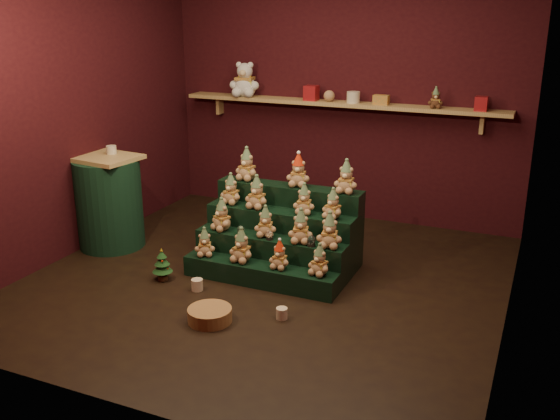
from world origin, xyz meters
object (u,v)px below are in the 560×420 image
at_px(snow_globe_b, 270,235).
at_px(side_table, 109,202).
at_px(mug_left, 197,285).
at_px(mug_right, 282,313).
at_px(riser_tier_front, 260,274).
at_px(wicker_basket, 210,315).
at_px(brown_bear, 436,98).
at_px(snow_globe_c, 311,241).
at_px(mini_christmas_tree, 162,264).
at_px(snow_globe_a, 241,230).
at_px(white_bear, 245,75).

height_order(snow_globe_b, side_table, side_table).
xyz_separation_m(mug_left, mug_right, (0.86, -0.18, -0.00)).
bearing_deg(mug_left, riser_tier_front, 36.97).
distance_m(wicker_basket, brown_bear, 3.22).
xyz_separation_m(snow_globe_c, wicker_basket, (-0.47, -0.92, -0.36)).
relative_size(mini_christmas_tree, brown_bear, 1.46).
xyz_separation_m(mini_christmas_tree, mug_right, (1.25, -0.24, -0.10)).
xyz_separation_m(snow_globe_a, snow_globe_c, (0.67, 0.00, 0.00)).
bearing_deg(wicker_basket, snow_globe_b, 84.86).
height_order(mug_left, brown_bear, brown_bear).
bearing_deg(brown_bear, wicker_basket, -129.08).
relative_size(snow_globe_a, mug_left, 0.89).
height_order(riser_tier_front, snow_globe_c, snow_globe_c).
bearing_deg(white_bear, snow_globe_a, -75.01).
bearing_deg(brown_bear, mini_christmas_tree, -147.06).
distance_m(snow_globe_b, white_bear, 2.40).
bearing_deg(snow_globe_a, brown_bear, 53.62).
xyz_separation_m(snow_globe_b, wicker_basket, (-0.08, -0.92, -0.35)).
relative_size(riser_tier_front, mug_left, 14.19).
relative_size(snow_globe_a, white_bear, 0.18).
relative_size(side_table, mini_christmas_tree, 3.07).
height_order(snow_globe_c, white_bear, white_bear).
relative_size(riser_tier_front, side_table, 1.51).
bearing_deg(snow_globe_a, mug_left, -109.79).
distance_m(side_table, mini_christmas_tree, 1.11).
xyz_separation_m(snow_globe_a, mug_left, (-0.17, -0.49, -0.35)).
distance_m(snow_globe_a, mug_right, 1.02).
bearing_deg(riser_tier_front, snow_globe_a, 148.17).
xyz_separation_m(mug_left, brown_bear, (1.48, 2.26, 1.37)).
bearing_deg(mini_christmas_tree, brown_bear, 49.67).
bearing_deg(white_bear, wicker_basket, -79.21).
xyz_separation_m(riser_tier_front, white_bear, (-1.09, 1.94, 1.47)).
bearing_deg(snow_globe_a, mug_right, -43.94).
bearing_deg(mug_right, snow_globe_c, 91.49).
bearing_deg(snow_globe_c, mug_left, -150.14).
xyz_separation_m(riser_tier_front, mug_left, (-0.43, -0.33, -0.04)).
relative_size(riser_tier_front, wicker_basket, 4.10).
xyz_separation_m(snow_globe_c, mug_right, (0.02, -0.66, -0.36)).
relative_size(mini_christmas_tree, wicker_basket, 0.88).
distance_m(snow_globe_b, brown_bear, 2.29).
xyz_separation_m(snow_globe_a, side_table, (-1.50, 0.08, 0.05)).
bearing_deg(side_table, mini_christmas_tree, -21.69).
relative_size(riser_tier_front, mini_christmas_tree, 4.64).
distance_m(mug_right, wicker_basket, 0.55).
relative_size(snow_globe_b, side_table, 0.09).
relative_size(snow_globe_b, mini_christmas_tree, 0.28).
relative_size(snow_globe_b, mug_right, 0.94).
distance_m(side_table, white_bear, 2.13).
distance_m(snow_globe_a, snow_globe_c, 0.67).
relative_size(side_table, wicker_basket, 2.72).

